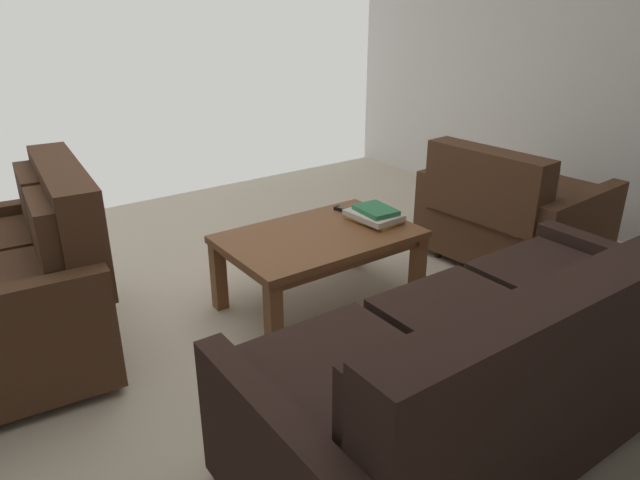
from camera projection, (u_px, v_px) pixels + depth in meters
ground_plane at (266, 340)px, 2.96m from camera, size 5.53×4.92×0.01m
wall_left at (610, 43)px, 3.93m from camera, size 0.12×4.92×2.64m
sofa_main at (496, 367)px, 2.13m from camera, size 1.93×0.86×0.84m
loveseat_near at (9, 286)px, 2.69m from camera, size 0.98×1.24×0.91m
coffee_table at (319, 245)px, 3.16m from camera, size 1.04×0.67×0.43m
armchair_side at (510, 212)px, 3.71m from camera, size 0.92×1.04×0.79m
book_stack at (374, 215)px, 3.29m from camera, size 0.24×0.32×0.08m
tv_remote at (346, 210)px, 3.44m from camera, size 0.08×0.17×0.02m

